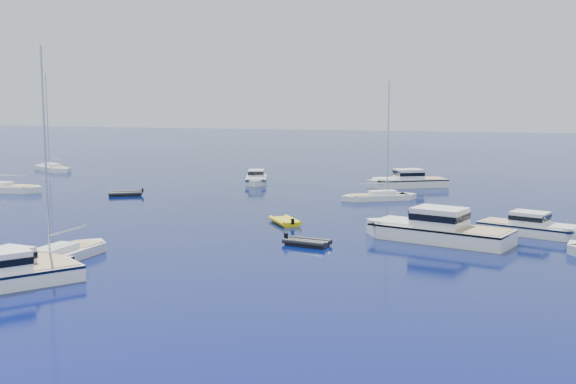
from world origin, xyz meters
name	(u,v)px	position (x,y,z in m)	size (l,w,h in m)	color
ground	(178,295)	(0.00, 0.00, 0.00)	(400.00, 400.00, 0.00)	#09115D
motor_cruiser_near	(3,284)	(-10.56, -0.97, 0.00)	(2.92, 9.56, 2.51)	silver
motor_cruiser_centre	(436,241)	(11.62, 19.29, 0.00)	(3.74, 12.22, 3.21)	white
motor_cruiser_far_r	(531,235)	(18.43, 23.89, 0.00)	(2.70, 8.81, 2.31)	silver
motor_cruiser_distant	(407,187)	(4.71, 51.45, 0.00)	(3.20, 10.44, 2.74)	silver
motor_cruiser_horizon	(256,183)	(-13.73, 49.44, 0.00)	(2.52, 8.23, 2.16)	silver
sailboat_fore	(60,261)	(-11.05, 5.10, 0.00)	(2.53, 9.73, 14.30)	silver
sailboat_mid_l	(0,192)	(-38.58, 32.96, 0.00)	(2.85, 10.97, 16.12)	white
sailboat_centre	(379,200)	(3.62, 39.48, 0.00)	(2.26, 8.69, 12.78)	silver
sailboat_far_l	(52,171)	(-47.56, 55.10, 0.00)	(2.59, 9.95, 14.63)	white
tender_yellow	(285,224)	(-1.33, 22.86, 0.00)	(2.11, 3.89, 0.95)	yellow
tender_grey_near	(307,245)	(2.97, 14.75, 0.00)	(1.92, 3.47, 0.95)	black
tender_grey_far	(125,196)	(-23.36, 34.37, 0.00)	(2.04, 3.73, 0.95)	black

